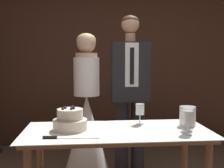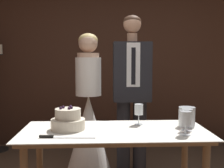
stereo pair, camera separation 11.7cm
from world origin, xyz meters
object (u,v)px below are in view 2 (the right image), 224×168
bride (89,125)px  groom (132,89)px  cake_table (115,142)px  hurricane_candle (187,117)px  wine_glass_near (139,111)px  tiered_cake (68,120)px  wine_glass_middle (187,116)px  cake_knife (56,137)px  wine_glass_far (185,119)px

bride → groom: bearing=-0.1°
cake_table → hurricane_candle: bearing=8.4°
wine_glass_near → groom: size_ratio=0.10×
tiered_cake → wine_glass_middle: (0.94, -0.09, 0.05)m
cake_knife → wine_glass_middle: 1.01m
cake_table → wine_glass_near: size_ratio=8.27×
hurricane_candle → groom: bearing=114.9°
wine_glass_far → groom: (-0.28, 1.05, 0.11)m
groom → wine_glass_far: bearing=-75.3°
hurricane_candle → wine_glass_far: bearing=-109.8°
wine_glass_near → cake_table: bearing=-141.0°
wine_glass_near → wine_glass_far: size_ratio=1.00×
wine_glass_near → wine_glass_middle: 0.42m
wine_glass_near → bride: size_ratio=0.11×
tiered_cake → wine_glass_near: size_ratio=1.52×
cake_table → wine_glass_middle: size_ratio=8.56×
groom → cake_knife: bearing=-121.5°
cake_knife → tiered_cake: bearing=79.9°
wine_glass_near → groom: (0.02, 0.71, 0.11)m
tiered_cake → groom: groom is taller
wine_glass_far → groom: groom is taller
cake_table → tiered_cake: (-0.37, 0.04, 0.17)m
wine_glass_far → hurricane_candle: 0.28m
wine_glass_middle → cake_knife: bearing=-171.2°
bride → groom: groom is taller
cake_knife → hurricane_candle: size_ratio=2.45×
wine_glass_near → wine_glass_far: same height
wine_glass_far → groom: bearing=104.7°
tiered_cake → hurricane_candle: (0.98, 0.05, 0.00)m
cake_table → wine_glass_far: 0.58m
cake_table → tiered_cake: tiered_cake is taller
hurricane_candle → wine_glass_near: bearing=167.6°
bride → groom: (0.48, -0.00, 0.40)m
wine_glass_far → bride: 1.33m
groom → tiered_cake: bearing=-125.8°
groom → bride: bearing=179.9°
wine_glass_near → wine_glass_far: 0.46m
cake_table → wine_glass_far: bearing=-18.0°
cake_knife → hurricane_candle: 1.08m
cake_table → groom: (0.24, 0.88, 0.32)m
tiered_cake → wine_glass_near: bearing=13.3°
hurricane_candle → cake_knife: bearing=-164.2°
cake_table → wine_glass_far: wine_glass_far is taller
tiered_cake → wine_glass_far: 0.91m
wine_glass_near → wine_glass_middle: (0.35, -0.23, -0.00)m
wine_glass_middle → wine_glass_far: size_ratio=0.97×
wine_glass_far → groom: 1.09m
wine_glass_near → hurricane_candle: wine_glass_near is taller
wine_glass_far → tiered_cake: bearing=167.0°
hurricane_candle → cake_table: bearing=-171.6°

